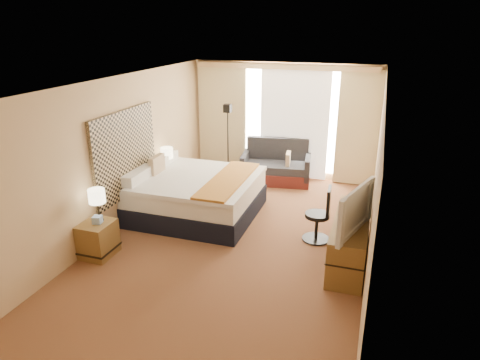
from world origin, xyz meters
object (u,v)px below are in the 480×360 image
(lamp_right, at_px, (167,153))
(lamp_left, at_px, (97,197))
(nightstand_right, at_px, (172,184))
(nightstand_left, at_px, (98,239))
(floor_lamp, at_px, (228,127))
(loveseat, at_px, (276,168))
(bed, at_px, (195,195))
(desk_chair, at_px, (320,217))
(media_dresser, at_px, (350,240))
(television, at_px, (348,209))

(lamp_right, bearing_deg, lamp_left, -88.66)
(nightstand_right, bearing_deg, nightstand_left, -90.00)
(floor_lamp, relative_size, lamp_left, 3.26)
(loveseat, bearing_deg, bed, -122.49)
(nightstand_left, relative_size, desk_chair, 0.59)
(nightstand_left, bearing_deg, media_dresser, 15.84)
(desk_chair, xyz_separation_m, lamp_left, (-3.16, -1.49, 0.54))
(bed, xyz_separation_m, desk_chair, (2.37, -0.31, 0.02))
(media_dresser, distance_m, floor_lamp, 4.25)
(bed, relative_size, lamp_right, 4.23)
(nightstand_left, relative_size, nightstand_right, 1.00)
(floor_lamp, bearing_deg, loveseat, 7.14)
(nightstand_left, bearing_deg, desk_chair, 26.12)
(nightstand_right, relative_size, loveseat, 0.34)
(television, bearing_deg, lamp_left, 116.42)
(desk_chair, height_order, television, television)
(lamp_right, xyz_separation_m, television, (3.68, -1.80, 0.07))
(nightstand_left, height_order, lamp_right, lamp_right)
(lamp_right, bearing_deg, loveseat, 41.60)
(media_dresser, height_order, bed, bed)
(desk_chair, bearing_deg, media_dresser, -47.43)
(nightstand_left, xyz_separation_m, bed, (0.81, 1.87, 0.12))
(media_dresser, distance_m, lamp_left, 3.86)
(loveseat, bearing_deg, desk_chair, -69.75)
(media_dresser, relative_size, floor_lamp, 1.05)
(nightstand_right, distance_m, television, 4.16)
(bed, bearing_deg, desk_chair, -7.54)
(television, bearing_deg, loveseat, 45.29)
(nightstand_left, distance_m, nightstand_right, 2.50)
(floor_lamp, relative_size, television, 1.50)
(floor_lamp, bearing_deg, nightstand_right, -116.31)
(floor_lamp, height_order, lamp_left, floor_lamp)
(media_dresser, distance_m, bed, 3.01)
(loveseat, bearing_deg, nightstand_left, -121.89)
(desk_chair, distance_m, television, 1.20)
(television, bearing_deg, nightstand_right, 80.50)
(nightstand_right, bearing_deg, lamp_left, -89.52)
(media_dresser, xyz_separation_m, loveseat, (-1.87, 3.05, -0.04))
(media_dresser, bearing_deg, television, -96.98)
(nightstand_right, height_order, loveseat, loveseat)
(loveseat, bearing_deg, nightstand_right, -146.73)
(nightstand_left, distance_m, television, 3.78)
(lamp_right, bearing_deg, desk_chair, -15.32)
(lamp_left, bearing_deg, floor_lamp, 79.80)
(nightstand_right, xyz_separation_m, television, (3.65, -1.86, 0.75))
(floor_lamp, xyz_separation_m, lamp_left, (-0.70, -3.89, -0.26))
(nightstand_right, xyz_separation_m, media_dresser, (3.70, -1.45, 0.07))
(media_dresser, height_order, television, television)
(nightstand_right, height_order, media_dresser, media_dresser)
(lamp_left, bearing_deg, bed, 66.40)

